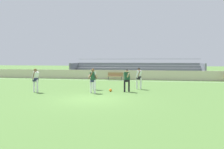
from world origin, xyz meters
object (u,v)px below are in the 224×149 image
at_px(bench_near_bin, 115,75).
at_px(player_white_pressing_high, 35,78).
at_px(bleacher_stand, 135,70).
at_px(player_dark_on_ball, 93,79).
at_px(soccer_ball, 110,90).
at_px(player_dark_challenging, 127,78).
at_px(player_white_deep_cover, 139,76).
at_px(player_white_trailing_run, 93,77).

distance_m(bench_near_bin, player_white_pressing_high, 11.67).
height_order(bleacher_stand, bench_near_bin, bleacher_stand).
relative_size(player_dark_on_ball, soccer_ball, 7.81).
height_order(player_dark_challenging, player_white_pressing_high, player_white_pressing_high).
relative_size(player_dark_challenging, player_dark_on_ball, 0.97).
distance_m(bleacher_stand, player_dark_on_ball, 14.46).
xyz_separation_m(bleacher_stand, soccer_ball, (-0.51, -13.39, -0.94)).
distance_m(bench_near_bin, player_dark_challenging, 9.90).
bearing_deg(bleacher_stand, player_dark_challenging, -87.09).
bearing_deg(soccer_ball, player_dark_on_ball, -137.41).
distance_m(player_dark_on_ball, player_white_deep_cover, 4.10).
height_order(bench_near_bin, player_white_pressing_high, player_white_pressing_high).
xyz_separation_m(player_dark_challenging, player_white_trailing_run, (-2.77, 0.78, 0.01)).
bearing_deg(player_dark_on_ball, player_dark_challenging, 25.98).
xyz_separation_m(bleacher_stand, player_white_deep_cover, (1.41, -11.57, -0.02)).
relative_size(player_dark_on_ball, player_white_deep_cover, 1.00).
relative_size(player_dark_challenging, player_white_pressing_high, 0.97).
bearing_deg(player_dark_on_ball, bench_near_bin, 92.01).
xyz_separation_m(bleacher_stand, player_dark_challenging, (0.67, -13.27, -0.06)).
height_order(player_dark_challenging, player_dark_on_ball, player_dark_on_ball).
relative_size(player_white_deep_cover, soccer_ball, 7.82).
height_order(bench_near_bin, soccer_ball, bench_near_bin).
bearing_deg(player_white_deep_cover, player_dark_challenging, -113.44).
distance_m(player_white_deep_cover, soccer_ball, 2.80).
distance_m(player_dark_challenging, soccer_ball, 1.48).
relative_size(player_white_pressing_high, soccer_ball, 7.82).
relative_size(player_white_trailing_run, player_white_pressing_high, 0.97).
xyz_separation_m(player_white_deep_cover, soccer_ball, (-1.93, -1.82, -0.92)).
distance_m(player_white_pressing_high, soccer_ball, 5.48).
bearing_deg(player_dark_on_ball, player_white_deep_cover, 43.08).
bearing_deg(soccer_ball, bleacher_stand, 87.80).
bearing_deg(bleacher_stand, player_white_pressing_high, -111.23).
bearing_deg(bench_near_bin, player_white_pressing_high, -108.93).
xyz_separation_m(bench_near_bin, player_dark_challenging, (2.63, -9.53, 0.44)).
height_order(bleacher_stand, player_white_pressing_high, bleacher_stand).
height_order(player_white_trailing_run, player_white_pressing_high, player_white_pressing_high).
bearing_deg(player_white_trailing_run, player_dark_on_ball, -74.75).
bearing_deg(bench_near_bin, player_white_trailing_run, -90.92).
bearing_deg(player_white_deep_cover, player_white_trailing_run, -165.32).
relative_size(bench_near_bin, player_white_deep_cover, 1.05).
relative_size(player_dark_challenging, player_white_trailing_run, 0.99).
height_order(bleacher_stand, player_dark_challenging, bleacher_stand).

